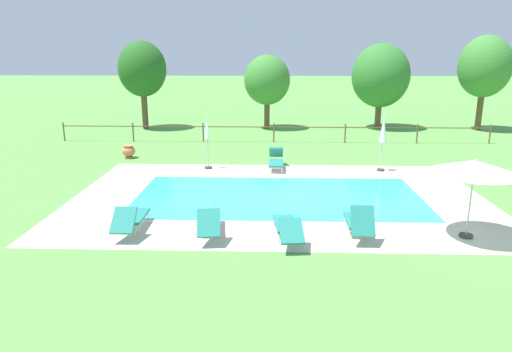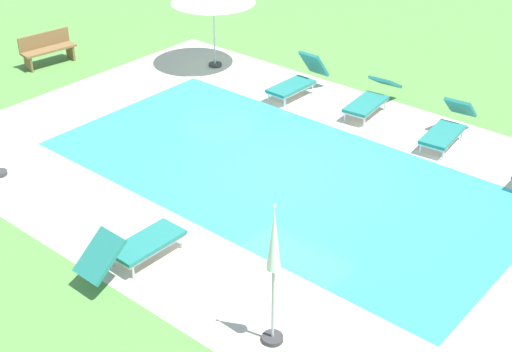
{
  "view_description": "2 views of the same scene",
  "coord_description": "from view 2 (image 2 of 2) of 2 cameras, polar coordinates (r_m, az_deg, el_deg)",
  "views": [
    {
      "loc": [
        -0.26,
        -15.46,
        4.9
      ],
      "look_at": [
        -0.79,
        0.5,
        0.6
      ],
      "focal_mm": 32.76,
      "sensor_mm": 36.0,
      "label": 1
    },
    {
      "loc": [
        -7.88,
        10.09,
        7.44
      ],
      "look_at": [
        -0.65,
        1.53,
        0.87
      ],
      "focal_mm": 50.64,
      "sensor_mm": 36.0,
      "label": 2
    }
  ],
  "objects": [
    {
      "name": "patio_umbrella_closed_row_mid_west",
      "position": [
        9.91,
        1.41,
        -6.55
      ],
      "size": [
        0.32,
        0.32,
        2.37
      ],
      "color": "#383838",
      "rests_on": "ground"
    },
    {
      "name": "ground_plane",
      "position": [
        14.81,
        1.91,
        0.19
      ],
      "size": [
        160.0,
        160.0,
        0.0
      ],
      "primitive_type": "plane",
      "color": "#599342"
    },
    {
      "name": "wooden_bench_lawn_side",
      "position": [
        20.91,
        -16.16,
        9.69
      ],
      "size": [
        0.64,
        1.55,
        0.87
      ],
      "color": "olive",
      "rests_on": "ground"
    },
    {
      "name": "pool_coping_rim",
      "position": [
        14.8,
        1.91,
        0.22
      ],
      "size": [
        10.27,
        5.38,
        0.01
      ],
      "color": "beige",
      "rests_on": "ground"
    },
    {
      "name": "sun_lounger_south_near_corner",
      "position": [
        12.2,
        -9.61,
        -5.53
      ],
      "size": [
        0.63,
        1.99,
        0.87
      ],
      "color": "#237A70",
      "rests_on": "ground"
    },
    {
      "name": "sun_lounger_north_mid",
      "position": [
        17.51,
        9.12,
        6.11
      ],
      "size": [
        0.81,
        2.11,
        0.74
      ],
      "color": "#237A70",
      "rests_on": "ground"
    },
    {
      "name": "swimming_pool_water",
      "position": [
        14.81,
        1.91,
        0.21
      ],
      "size": [
        9.79,
        4.9,
        0.01
      ],
      "primitive_type": "cube",
      "color": "#38C6D1",
      "rests_on": "ground"
    },
    {
      "name": "sun_lounger_north_far",
      "position": [
        18.22,
        3.32,
        7.57
      ],
      "size": [
        0.64,
        1.86,
        0.99
      ],
      "color": "#237A70",
      "rests_on": "ground"
    },
    {
      "name": "sun_lounger_north_near_steps",
      "position": [
        16.4,
        14.91,
        3.77
      ],
      "size": [
        0.8,
        2.02,
        0.88
      ],
      "color": "#237A70",
      "rests_on": "ground"
    },
    {
      "name": "pool_deck_paving",
      "position": [
        14.81,
        1.91,
        0.2
      ],
      "size": [
        14.12,
        9.23,
        0.01
      ],
      "primitive_type": "cube",
      "color": "beige",
      "rests_on": "ground"
    }
  ]
}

